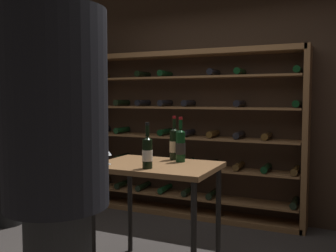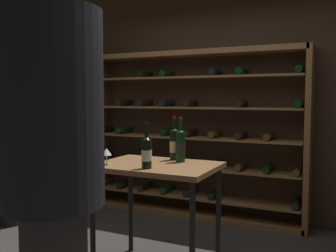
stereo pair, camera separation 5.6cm
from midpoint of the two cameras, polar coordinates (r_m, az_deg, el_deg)
back_wall at (r=4.65m, az=8.25°, el=3.87°), size 5.45×0.10×2.82m
wine_rack at (r=4.60m, az=2.58°, el=-1.46°), size 2.75×0.32×1.99m
tasting_table at (r=3.11m, az=-2.15°, el=-7.74°), size 0.95×0.68×0.90m
person_guest_plum_blouse at (r=4.66m, az=-23.55°, el=-0.39°), size 0.51×0.51×1.98m
person_bystander_red_print at (r=1.98m, az=-17.24°, el=-4.42°), size 0.51×0.52×2.08m
display_cabinet at (r=5.40m, az=-17.60°, el=-3.39°), size 0.44×0.36×1.48m
wine_bottle_red_label at (r=3.28m, az=0.44°, el=-2.64°), size 0.08×0.08×0.38m
wine_bottle_black_capsule at (r=3.17m, az=1.37°, el=-2.90°), size 0.08×0.08×0.37m
wine_bottle_gold_foil at (r=2.88m, az=-3.67°, el=-3.90°), size 0.08×0.08×0.35m
wine_glass_stemmed_right at (r=3.08m, az=-9.67°, el=-3.97°), size 0.08×0.08×0.13m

